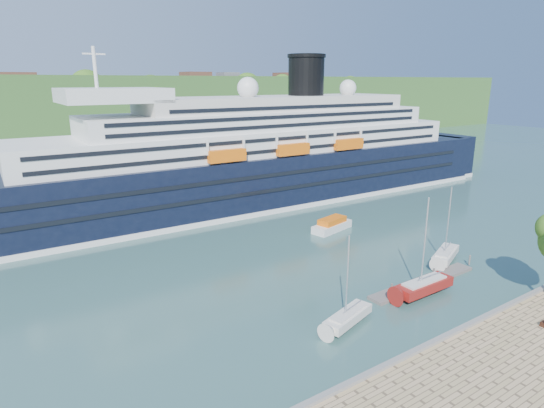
{
  "coord_description": "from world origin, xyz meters",
  "views": [
    {
      "loc": [
        -35.83,
        -20.62,
        22.49
      ],
      "look_at": [
        -1.54,
        30.0,
        5.83
      ],
      "focal_mm": 30.0,
      "sensor_mm": 36.0,
      "label": 1
    }
  ],
  "objects": [
    {
      "name": "cruise_ship",
      "position": [
        7.28,
        50.66,
        13.7
      ],
      "size": [
        122.47,
        21.05,
        27.4
      ],
      "primitive_type": null,
      "rotation": [
        0.0,
        0.0,
        -0.03
      ],
      "color": "black",
      "rests_on": "ground"
    },
    {
      "name": "sailboat_red",
      "position": [
        2.97,
        7.39,
        5.26
      ],
      "size": [
        8.15,
        2.26,
        10.52
      ],
      "primitive_type": null,
      "rotation": [
        0.0,
        0.0,
        0.0
      ],
      "color": "maroon",
      "rests_on": "ground"
    },
    {
      "name": "sailboat_white_near",
      "position": [
        -8.22,
        7.31,
        4.38
      ],
      "size": [
        7.04,
        3.66,
        8.77
      ],
      "primitive_type": null,
      "rotation": [
        0.0,
        0.0,
        0.28
      ],
      "color": "silver",
      "rests_on": "ground"
    },
    {
      "name": "floating_pontoon",
      "position": [
        5.32,
        9.22,
        0.18
      ],
      "size": [
        16.25,
        2.16,
        0.36
      ],
      "primitive_type": null,
      "rotation": [
        0.0,
        0.0,
        0.01
      ],
      "color": "#655F59",
      "rests_on": "ground"
    },
    {
      "name": "far_hillside",
      "position": [
        0.0,
        145.0,
        12.0
      ],
      "size": [
        400.0,
        50.0,
        24.0
      ],
      "primitive_type": "cube",
      "color": "#305823",
      "rests_on": "ground"
    },
    {
      "name": "tender_launch",
      "position": [
        9.44,
        29.62,
        1.02
      ],
      "size": [
        7.74,
        4.09,
        2.03
      ],
      "primitive_type": null,
      "rotation": [
        0.0,
        0.0,
        0.22
      ],
      "color": "orange",
      "rests_on": "ground"
    },
    {
      "name": "sailboat_white_far",
      "position": [
        13.08,
        11.92,
        4.76
      ],
      "size": [
        7.58,
        4.74,
        9.51
      ],
      "primitive_type": null,
      "rotation": [
        0.0,
        0.0,
        0.4
      ],
      "color": "silver",
      "rests_on": "ground"
    },
    {
      "name": "ground",
      "position": [
        0.0,
        0.0,
        0.0
      ],
      "size": [
        400.0,
        400.0,
        0.0
      ],
      "primitive_type": "plane",
      "color": "#325A56",
      "rests_on": "ground"
    },
    {
      "name": "quay_coping",
      "position": [
        0.0,
        -0.2,
        1.15
      ],
      "size": [
        220.0,
        0.5,
        0.3
      ],
      "primitive_type": "cube",
      "color": "slate",
      "rests_on": "promenade"
    }
  ]
}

